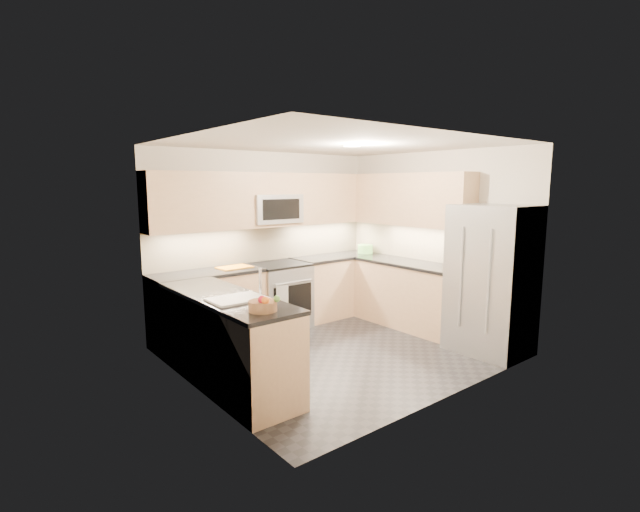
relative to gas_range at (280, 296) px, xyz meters
The scene contains 36 objects.
floor 1.35m from the gas_range, 90.00° to the right, with size 3.60×3.20×0.00m, color black.
ceiling 2.41m from the gas_range, 90.00° to the right, with size 3.60×3.20×0.02m, color beige.
wall_back 0.86m from the gas_range, 90.00° to the left, with size 3.60×0.02×2.50m, color beige.
wall_front 2.98m from the gas_range, 90.00° to the right, with size 3.60×0.02×2.50m, color beige.
wall_left 2.34m from the gas_range, 144.69° to the right, with size 0.02×3.20×2.50m, color beige.
wall_right 2.34m from the gas_range, 35.31° to the right, with size 0.02×3.20×2.50m, color beige.
base_cab_back_left 1.09m from the gas_range, behind, with size 1.42×0.60×0.90m, color #D9AD83.
base_cab_back_right 1.09m from the gas_range, ahead, with size 1.42×0.60×0.90m, color #D9AD83.
base_cab_right 1.88m from the gas_range, 36.87° to the right, with size 0.60×1.70×0.90m, color #D9AD83.
base_cab_peninsula 1.97m from the gas_range, 139.64° to the right, with size 0.60×2.00×0.90m, color #D9AD83.
countertop_back_left 1.19m from the gas_range, behind, with size 1.42×0.63×0.04m, color black.
countertop_back_right 1.19m from the gas_range, ahead, with size 1.42×0.63×0.04m, color black.
countertop_right 1.93m from the gas_range, 36.87° to the right, with size 0.63×1.70×0.04m, color black.
countertop_peninsula 2.02m from the gas_range, 139.64° to the right, with size 0.63×2.00×0.04m, color black.
upper_cab_back 1.38m from the gas_range, 90.00° to the left, with size 3.60×0.35×0.75m, color #D9AD83.
upper_cab_right 2.35m from the gas_range, 31.61° to the right, with size 0.35×1.95×0.75m, color #D9AD83.
backsplash_back 0.81m from the gas_range, 90.00° to the left, with size 3.60×0.01×0.51m, color #BEAD89.
backsplash_right 2.11m from the gas_range, 24.68° to the right, with size 0.01×2.30×0.51m, color #BEAD89.
gas_range is the anchor object (origin of this frame).
range_cooktop 0.46m from the gas_range, ahead, with size 0.76×0.65×0.03m, color black.
oven_door_glass 0.33m from the gas_range, 90.00° to the right, with size 0.62×0.02×0.45m, color black.
oven_handle 0.44m from the gas_range, 90.00° to the right, with size 0.02×0.02×0.60m, color #B2B5BA.
microwave 1.25m from the gas_range, 90.00° to the left, with size 0.76×0.40×0.40m, color #A2A4AA.
microwave_door 1.25m from the gas_range, 90.00° to the right, with size 0.60×0.01×0.28m, color black.
refrigerator 2.86m from the gas_range, 59.12° to the right, with size 0.70×0.90×1.80m, color #9B9EA2.
fridge_handle_left 2.86m from the gas_range, 67.48° to the right, with size 0.02×0.02×1.20m, color #B2B5BA.
fridge_handle_right 2.54m from the gas_range, 64.31° to the right, with size 0.02×0.02×1.20m, color #B2B5BA.
sink_basin 2.18m from the gas_range, 134.53° to the right, with size 0.52×0.38×0.16m, color white.
faucet 2.06m from the gas_range, 129.12° to the right, with size 0.03×0.03×0.28m, color silver.
utensil_bowl 1.71m from the gas_range, ahead, with size 0.24×0.24×0.14m, color #6DC152.
cutting_board 0.84m from the gas_range, behind, with size 0.43×0.30×0.01m, color #C87712.
fruit_basket 2.58m from the gas_range, 126.99° to the right, with size 0.25×0.25×0.09m, color #A1714B.
fruit_apple 2.64m from the gas_range, 126.98° to the right, with size 0.07×0.07×0.07m, color red.
fruit_pear 2.62m from the gas_range, 124.17° to the right, with size 0.06×0.06×0.06m, color #69B14B.
dish_towel_check 0.43m from the gas_range, 118.78° to the right, with size 0.16×0.01×0.31m, color silver.
fruit_orange 2.67m from the gas_range, 126.28° to the right, with size 0.07×0.07×0.07m, color orange.
Camera 1 is at (-3.59, -4.12, 2.03)m, focal length 26.00 mm.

